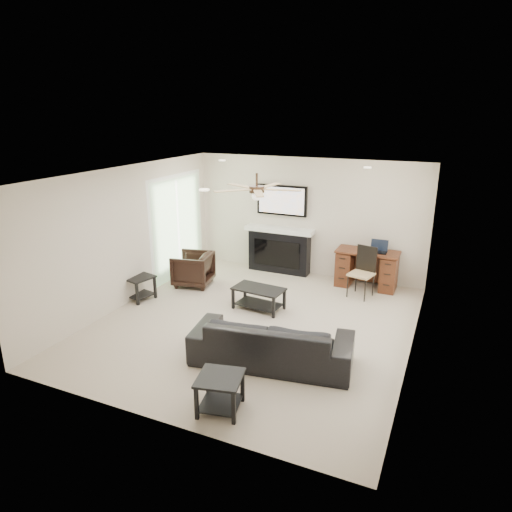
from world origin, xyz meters
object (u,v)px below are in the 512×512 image
(armchair, at_px, (193,269))
(sofa, at_px, (272,341))
(coffee_table, at_px, (259,298))
(desk, at_px, (367,269))
(fireplace_unit, at_px, (279,230))

(armchair, bearing_deg, sofa, 39.13)
(armchair, xyz_separation_m, coffee_table, (1.70, -0.55, -0.14))
(armchair, height_order, coffee_table, armchair)
(armchair, bearing_deg, coffee_table, 60.79)
(armchair, distance_m, desk, 3.51)
(sofa, height_order, armchair, armchair)
(armchair, xyz_separation_m, fireplace_unit, (1.31, 1.45, 0.62))
(fireplace_unit, height_order, desk, fireplace_unit)
(desk, bearing_deg, sofa, -100.61)
(desk, bearing_deg, armchair, -157.97)
(armchair, distance_m, coffee_table, 1.79)
(sofa, xyz_separation_m, coffee_table, (-0.90, 1.60, -0.13))
(coffee_table, distance_m, desk, 2.43)
(sofa, distance_m, coffee_table, 1.84)
(sofa, relative_size, coffee_table, 2.50)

